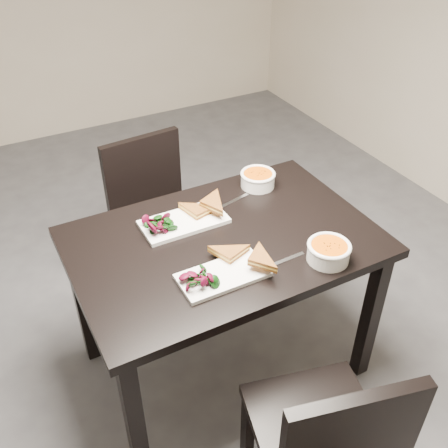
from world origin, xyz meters
name	(u,v)px	position (x,y,z in m)	size (l,w,h in m)	color
ground	(106,351)	(0.00, 0.00, 0.00)	(5.00, 5.00, 0.00)	#47474C
table	(224,257)	(0.48, -0.33, 0.65)	(1.20, 0.80, 0.75)	black
chair_near	(328,438)	(0.45, -1.10, 0.48)	(0.51, 0.51, 0.85)	black
chair_far	(155,209)	(0.45, 0.36, 0.48)	(0.46, 0.46, 0.85)	black
plate_near	(223,275)	(0.37, -0.53, 0.76)	(0.32, 0.16, 0.02)	white
sandwich_near	(237,260)	(0.44, -0.51, 0.79)	(0.16, 0.12, 0.05)	#A16021
salad_near	(198,278)	(0.27, -0.53, 0.79)	(0.10, 0.09, 0.04)	black
soup_bowl_near	(329,251)	(0.77, -0.63, 0.79)	(0.16, 0.16, 0.07)	white
cutlery_near	(284,261)	(0.62, -0.56, 0.75)	(0.18, 0.02, 0.00)	silver
plate_far	(184,222)	(0.39, -0.16, 0.76)	(0.35, 0.18, 0.02)	white
sandwich_far	(199,212)	(0.45, -0.18, 0.80)	(0.18, 0.13, 0.06)	#A16021
salad_far	(161,222)	(0.29, -0.16, 0.79)	(0.11, 0.10, 0.05)	black
soup_bowl_far	(258,178)	(0.80, -0.06, 0.79)	(0.16, 0.16, 0.07)	white
cutlery_far	(232,202)	(0.64, -0.12, 0.75)	(0.18, 0.02, 0.00)	silver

